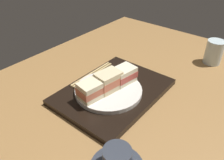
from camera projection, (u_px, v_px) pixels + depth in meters
ground_plane at (119, 111)px, 72.31cm from camera, size 140.00×100.00×3.00cm
serving_tray at (113, 92)px, 76.74cm from camera, size 37.06×27.19×1.95cm
sandwich_plate at (109, 90)px, 74.47cm from camera, size 21.92×21.92×1.42cm
sandwich_near at (123, 75)px, 76.09cm from camera, size 8.83×6.98×5.23cm
sandwich_middle at (108, 81)px, 72.36cm from camera, size 9.05×6.92×6.10cm
sandwich_far at (92, 90)px, 69.07cm from camera, size 9.16×6.86×5.41cm
chopsticks_pair at (92, 74)px, 83.22cm from camera, size 20.05×2.00×0.70cm
drinking_glass at (214, 52)px, 92.17cm from camera, size 6.87×6.87×9.77cm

